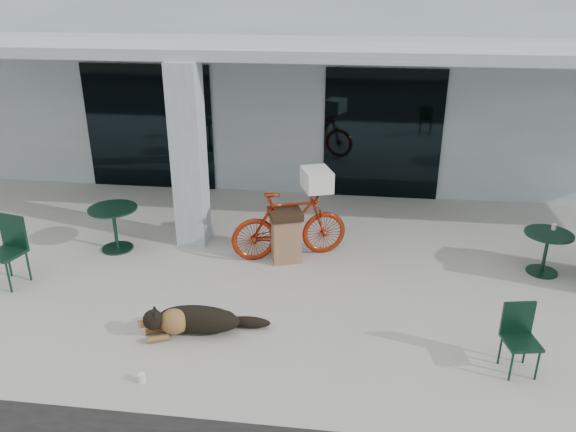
# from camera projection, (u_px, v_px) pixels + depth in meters

# --- Properties ---
(ground) EXTENTS (80.00, 80.00, 0.00)m
(ground) POSITION_uv_depth(u_px,v_px,m) (254.00, 317.00, 7.74)
(ground) COLOR #AEACA4
(ground) RESTS_ON ground
(building) EXTENTS (22.00, 7.00, 4.50)m
(building) POSITION_uv_depth(u_px,v_px,m) (312.00, 65.00, 14.64)
(building) COLOR silver
(building) RESTS_ON ground
(storefront_glass_left) EXTENTS (2.80, 0.06, 2.70)m
(storefront_glass_left) POSITION_uv_depth(u_px,v_px,m) (149.00, 127.00, 12.14)
(storefront_glass_left) COLOR black
(storefront_glass_left) RESTS_ON ground
(storefront_glass_right) EXTENTS (2.40, 0.06, 2.70)m
(storefront_glass_right) POSITION_uv_depth(u_px,v_px,m) (383.00, 135.00, 11.55)
(storefront_glass_right) COLOR black
(storefront_glass_right) RESTS_ON ground
(column) EXTENTS (0.50, 0.50, 3.12)m
(column) POSITION_uv_depth(u_px,v_px,m) (189.00, 157.00, 9.41)
(column) COLOR silver
(column) RESTS_ON ground
(overhang) EXTENTS (22.00, 2.80, 0.18)m
(overhang) POSITION_uv_depth(u_px,v_px,m) (287.00, 47.00, 9.78)
(overhang) COLOR silver
(overhang) RESTS_ON column
(bicycle) EXTENTS (2.01, 1.19, 1.17)m
(bicycle) POSITION_uv_depth(u_px,v_px,m) (290.00, 225.00, 9.22)
(bicycle) COLOR maroon
(bicycle) RESTS_ON ground
(laundry_basket) EXTENTS (0.59, 0.68, 0.34)m
(laundry_basket) POSITION_uv_depth(u_px,v_px,m) (317.00, 179.00, 9.02)
(laundry_basket) COLOR white
(laundry_basket) RESTS_ON bicycle
(dog) EXTENTS (1.32, 0.88, 0.42)m
(dog) POSITION_uv_depth(u_px,v_px,m) (199.00, 318.00, 7.34)
(dog) COLOR black
(dog) RESTS_ON ground
(cup_near_dog) EXTENTS (0.12, 0.12, 0.11)m
(cup_near_dog) POSITION_uv_depth(u_px,v_px,m) (141.00, 378.00, 6.47)
(cup_near_dog) COLOR white
(cup_near_dog) RESTS_ON ground
(cafe_table_near) EXTENTS (0.86, 0.86, 0.77)m
(cafe_table_near) POSITION_uv_depth(u_px,v_px,m) (115.00, 229.00, 9.56)
(cafe_table_near) COLOR #123324
(cafe_table_near) RESTS_ON ground
(cafe_chair_near) EXTENTS (0.59, 0.62, 1.06)m
(cafe_chair_near) POSITION_uv_depth(u_px,v_px,m) (5.00, 253.00, 8.38)
(cafe_chair_near) COLOR #123324
(cafe_chair_near) RESTS_ON ground
(cafe_table_far) EXTENTS (0.95, 0.95, 0.69)m
(cafe_table_far) POSITION_uv_depth(u_px,v_px,m) (545.00, 253.00, 8.79)
(cafe_table_far) COLOR #123324
(cafe_table_far) RESTS_ON ground
(cafe_chair_far_a) EXTENTS (0.46, 0.49, 0.85)m
(cafe_chair_far_a) POSITION_uv_depth(u_px,v_px,m) (521.00, 341.00, 6.50)
(cafe_chair_far_a) COLOR #123324
(cafe_chair_far_a) RESTS_ON ground
(cup_on_table) EXTENTS (0.09, 0.09, 0.10)m
(cup_on_table) POSITION_uv_depth(u_px,v_px,m) (554.00, 227.00, 8.76)
(cup_on_table) COLOR white
(cup_on_table) RESTS_ON cafe_table_far
(trash_receptacle) EXTENTS (0.65, 0.65, 0.87)m
(trash_receptacle) POSITION_uv_depth(u_px,v_px,m) (285.00, 235.00, 9.19)
(trash_receptacle) COLOR #8D6549
(trash_receptacle) RESTS_ON ground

